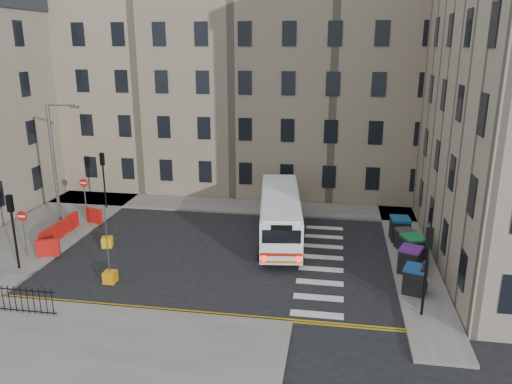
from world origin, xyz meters
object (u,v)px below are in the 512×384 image
(wheelie_bin_a, at_px, (415,279))
(wheelie_bin_b, at_px, (410,260))
(bollard_yellow, at_px, (107,242))
(pedestrian, at_px, (423,278))
(streetlamp, at_px, (54,166))
(wheelie_bin_c, at_px, (413,248))
(bus, at_px, (280,214))
(wheelie_bin_d, at_px, (405,239))
(bollard_chevron, at_px, (110,277))
(wheelie_bin_e, at_px, (400,229))

(wheelie_bin_a, height_order, wheelie_bin_b, wheelie_bin_b)
(bollard_yellow, bearing_deg, pedestrian, -11.28)
(streetlamp, distance_m, wheelie_bin_c, 22.29)
(bus, bearing_deg, wheelie_bin_a, -48.42)
(wheelie_bin_d, bearing_deg, streetlamp, 159.31)
(wheelie_bin_c, bearing_deg, wheelie_bin_d, 76.91)
(wheelie_bin_c, bearing_deg, bollard_chevron, 176.07)
(wheelie_bin_b, distance_m, bollard_chevron, 15.58)
(streetlamp, xyz_separation_m, wheelie_bin_d, (21.74, 0.05, -3.59))
(wheelie_bin_d, xyz_separation_m, bollard_yellow, (-17.53, -2.18, -0.45))
(wheelie_bin_e, xyz_separation_m, bollard_chevron, (-15.15, -7.98, -0.57))
(wheelie_bin_c, relative_size, wheelie_bin_d, 1.17)
(bollard_yellow, bearing_deg, wheelie_bin_c, 2.20)
(wheelie_bin_c, xyz_separation_m, bollard_yellow, (-17.76, -0.68, -0.55))
(bollard_yellow, bearing_deg, bollard_chevron, -63.05)
(wheelie_bin_c, relative_size, bollard_chevron, 2.61)
(bus, xyz_separation_m, wheelie_bin_d, (7.47, -0.97, -0.85))
(streetlamp, relative_size, pedestrian, 4.48)
(bus, bearing_deg, bollard_chevron, -143.59)
(wheelie_bin_b, relative_size, wheelie_bin_e, 1.07)
(bollard_chevron, bearing_deg, bollard_yellow, 116.95)
(wheelie_bin_e, bearing_deg, streetlamp, -179.46)
(bus, bearing_deg, wheelie_bin_d, -14.79)
(wheelie_bin_b, distance_m, wheelie_bin_e, 4.54)
(bus, xyz_separation_m, pedestrian, (7.61, -6.67, -0.54))
(streetlamp, bearing_deg, bus, 4.06)
(bollard_chevron, bearing_deg, streetlamp, 134.70)
(bus, height_order, pedestrian, bus)
(wheelie_bin_a, relative_size, wheelie_bin_c, 0.91)
(bus, bearing_deg, wheelie_bin_b, -36.39)
(wheelie_bin_d, xyz_separation_m, wheelie_bin_e, (-0.16, 1.43, 0.12))
(wheelie_bin_c, height_order, bollard_yellow, wheelie_bin_c)
(wheelie_bin_a, bearing_deg, wheelie_bin_b, 106.00)
(wheelie_bin_c, relative_size, wheelie_bin_e, 1.10)
(bus, height_order, bollard_yellow, bus)
(bus, distance_m, pedestrian, 10.13)
(wheelie_bin_c, bearing_deg, pedestrian, -113.30)
(streetlamp, height_order, wheelie_bin_a, streetlamp)
(wheelie_bin_b, height_order, pedestrian, pedestrian)
(streetlamp, bearing_deg, wheelie_bin_a, -13.88)
(wheelie_bin_c, height_order, wheelie_bin_d, wheelie_bin_c)
(wheelie_bin_e, relative_size, pedestrian, 0.79)
(wheelie_bin_c, height_order, pedestrian, pedestrian)
(wheelie_bin_b, relative_size, wheelie_bin_d, 1.14)
(bus, xyz_separation_m, wheelie_bin_b, (7.36, -4.07, -0.77))
(wheelie_bin_e, height_order, bollard_yellow, wheelie_bin_e)
(bollard_yellow, xyz_separation_m, bollard_chevron, (2.22, -4.37, 0.00))
(wheelie_bin_c, xyz_separation_m, pedestrian, (-0.10, -4.21, 0.21))
(wheelie_bin_a, relative_size, bollard_chevron, 2.39)
(wheelie_bin_e, height_order, pedestrian, pedestrian)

